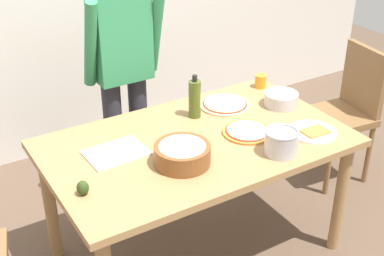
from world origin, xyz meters
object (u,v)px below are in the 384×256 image
Objects in this scene: cup_orange at (260,81)px; cutting_board_white at (116,153)px; chair_wooden_right at (347,107)px; pizza_raw_on_board at (225,104)px; mixing_bowl_steel at (281,99)px; olive_oil_bottle at (195,99)px; popcorn_bowl at (182,153)px; avocado at (83,188)px; pizza_cooked_on_tray at (247,132)px; person_cook at (123,65)px; dining_table at (197,155)px; steel_pot at (281,142)px; plate_with_slice at (313,132)px.

cutting_board_white is at bearing -166.85° from cup_orange.
chair_wooden_right reaches higher than cutting_board_white.
pizza_raw_on_board is 1.50× the size of mixing_bowl_steel.
olive_oil_bottle is 0.58m from cup_orange.
popcorn_bowl reaches higher than avocado.
olive_oil_bottle reaches higher than pizza_cooked_on_tray.
person_cook reaches higher than chair_wooden_right.
olive_oil_bottle is 3.66× the size of avocado.
cup_orange is (0.70, 0.36, 0.13)m from dining_table.
person_cook is at bearing 95.23° from dining_table.
pizza_cooked_on_tray is 0.97× the size of popcorn_bowl.
person_cook is 5.41× the size of pizza_raw_on_board.
mixing_bowl_steel is 0.54m from olive_oil_bottle.
steel_pot is (0.02, -0.26, 0.06)m from pizza_cooked_on_tray.
mixing_bowl_steel is (0.07, 0.36, 0.03)m from plate_with_slice.
pizza_cooked_on_tray is 1.57× the size of steel_pot.
plate_with_slice is at bearing -31.52° from pizza_cooked_on_tray.
cup_orange is at bearing 13.15° from cutting_board_white.
olive_oil_bottle is at bearing 131.64° from plate_with_slice.
cutting_board_white is 4.29× the size of avocado.
pizza_raw_on_board is at bearing 5.25° from olive_oil_bottle.
person_cook is at bearing 108.42° from steel_pot.
popcorn_bowl reaches higher than mixing_bowl_steel.
cutting_board_white is (-0.24, 0.25, -0.06)m from popcorn_bowl.
mixing_bowl_steel is (-0.68, -0.08, 0.26)m from chair_wooden_right.
olive_oil_bottle is 0.85× the size of cutting_board_white.
pizza_raw_on_board is at bearing 21.08° from avocado.
cup_orange is (0.12, 0.62, 0.03)m from plate_with_slice.
chair_wooden_right is 0.73m from mixing_bowl_steel.
dining_table is 0.72m from avocado.
cutting_board_white is at bearing -165.83° from olive_oil_bottle.
plate_with_slice is at bearing -24.46° from dining_table.
popcorn_bowl is 0.51m from olive_oil_bottle.
person_cook is 0.68m from pizza_raw_on_board.
pizza_raw_on_board is 1.00× the size of cutting_board_white.
chair_wooden_right is 1.76m from cutting_board_white.
dining_table is 0.45m from pizza_raw_on_board.
cup_orange is (0.34, 0.10, 0.03)m from pizza_raw_on_board.
cup_orange is 0.28× the size of cutting_board_white.
pizza_cooked_on_tray reaches higher than cutting_board_white.
cutting_board_white is at bearing 165.99° from pizza_cooked_on_tray.
pizza_cooked_on_tray is at bearing -155.47° from mixing_bowl_steel.
person_cook reaches higher than olive_oil_bottle.
steel_pot is 0.84m from cutting_board_white.
pizza_raw_on_board is 0.36m from cup_orange.
chair_wooden_right is at bearing 7.38° from dining_table.
popcorn_bowl reaches higher than dining_table.
plate_with_slice is (0.30, -0.19, -0.00)m from pizza_cooked_on_tray.
chair_wooden_right reaches higher than pizza_raw_on_board.
mixing_bowl_steel is (0.65, 0.09, 0.13)m from dining_table.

